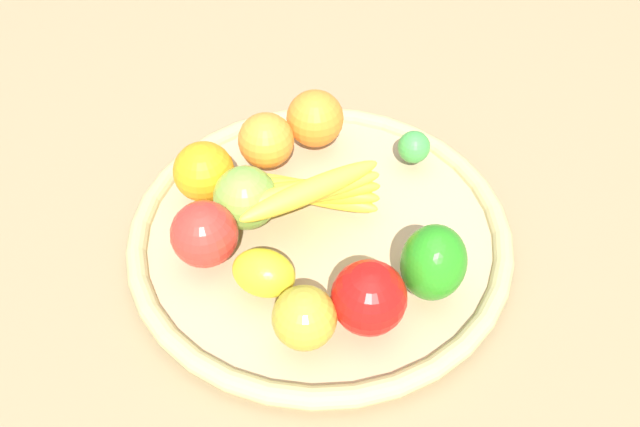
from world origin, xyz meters
The scene contains 13 objects.
ground_plane centered at (0.00, 0.00, 0.00)m, with size 2.40×2.40×0.00m, color #8D7753.
basket centered at (0.00, 0.00, 0.01)m, with size 0.47×0.47×0.03m.
banana_bunch centered at (0.01, -0.02, 0.07)m, with size 0.18×0.14×0.08m.
lemon_0 centered at (0.09, 0.07, 0.06)m, with size 0.07×0.05×0.05m, color yellow.
orange_2 centered at (0.03, -0.13, 0.07)m, with size 0.07×0.07×0.07m, color orange.
apple_0 centered at (0.08, -0.04, 0.07)m, with size 0.08×0.08×0.08m, color #77AA3D.
apple_1 centered at (0.00, 0.14, 0.07)m, with size 0.08×0.08×0.08m, color red.
orange_0 centered at (0.11, -0.10, 0.07)m, with size 0.08×0.08×0.08m, color orange.
bell_pepper centered at (-0.08, 0.13, 0.08)m, with size 0.08×0.07×0.09m, color #268A1A.
apple_2 centered at (0.07, 0.14, 0.06)m, with size 0.07×0.07×0.07m, color #AA9C2E.
lime_0 centered at (-0.15, -0.07, 0.05)m, with size 0.04×0.04×0.04m, color green.
apple_3 centered at (0.14, 0.00, 0.07)m, with size 0.08×0.08×0.08m, color red.
orange_1 centered at (-0.05, -0.15, 0.07)m, with size 0.08×0.08×0.08m, color orange.
Camera 1 is at (0.19, 0.50, 0.64)m, focal length 37.71 mm.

